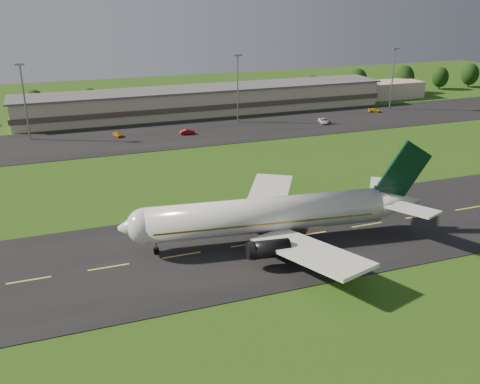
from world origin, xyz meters
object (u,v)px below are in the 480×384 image
object	(u,v)px
airliner	(271,215)
service_vehicle_c	(323,121)
light_mast_west	(24,93)
service_vehicle_d	(375,110)
service_vehicle_b	(187,132)
terminal	(225,99)
light_mast_east	(393,71)
service_vehicle_a	(118,134)
light_mast_centre	(238,80)

from	to	relation	value
airliner	service_vehicle_c	size ratio (longest dim) A/B	9.83
light_mast_west	service_vehicle_d	world-z (taller)	light_mast_west
airliner	service_vehicle_b	bearing A→B (deg)	93.09
terminal	service_vehicle_d	world-z (taller)	terminal
light_mast_west	airliner	bearing A→B (deg)	-65.34
light_mast_east	service_vehicle_c	bearing A→B (deg)	-161.12
light_mast_west	light_mast_east	world-z (taller)	same
service_vehicle_a	light_mast_west	bearing A→B (deg)	151.07
service_vehicle_c	service_vehicle_b	bearing A→B (deg)	-164.78
light_mast_centre	light_mast_east	bearing A→B (deg)	0.00
airliner	service_vehicle_a	size ratio (longest dim) A/B	13.13
terminal	light_mast_west	size ratio (longest dim) A/B	7.13
service_vehicle_a	service_vehicle_b	distance (m)	19.26
light_mast_east	service_vehicle_d	xyz separation A→B (m)	(-7.78, -2.87, -12.02)
service_vehicle_a	service_vehicle_d	bearing A→B (deg)	-14.42
terminal	service_vehicle_b	bearing A→B (deg)	-127.63
terminal	service_vehicle_c	world-z (taller)	terminal
light_mast_west	service_vehicle_c	distance (m)	85.40
airliner	light_mast_west	bearing A→B (deg)	121.62
terminal	service_vehicle_b	distance (m)	32.68
terminal	light_mast_centre	distance (m)	18.45
light_mast_east	service_vehicle_a	xyz separation A→B (m)	(-92.21, -5.22, -11.97)
terminal	light_mast_west	world-z (taller)	light_mast_west
terminal	light_mast_centre	size ratio (longest dim) A/B	7.13
service_vehicle_c	light_mast_west	bearing A→B (deg)	-170.58
light_mast_west	light_mast_east	distance (m)	115.00
airliner	service_vehicle_c	distance (m)	84.02
light_mast_centre	light_mast_east	distance (m)	55.00
service_vehicle_c	service_vehicle_d	world-z (taller)	service_vehicle_c
light_mast_centre	service_vehicle_a	bearing A→B (deg)	-172.01
light_mast_centre	service_vehicle_d	world-z (taller)	light_mast_centre
terminal	light_mast_east	size ratio (longest dim) A/B	7.13
light_mast_west	light_mast_east	size ratio (longest dim) A/B	1.00
service_vehicle_c	service_vehicle_d	distance (m)	24.59
service_vehicle_d	service_vehicle_c	bearing A→B (deg)	137.68
service_vehicle_c	airliner	bearing A→B (deg)	-107.50
airliner	service_vehicle_c	bearing A→B (deg)	62.81
service_vehicle_c	service_vehicle_d	xyz separation A→B (m)	(23.33, 7.77, -0.11)
light_mast_east	service_vehicle_c	size ratio (longest dim) A/B	3.91
light_mast_east	service_vehicle_a	distance (m)	93.14
terminal	light_mast_west	xyz separation A→B (m)	(-61.40, -16.18, 8.75)
airliner	light_mast_centre	distance (m)	83.79
service_vehicle_a	service_vehicle_b	world-z (taller)	service_vehicle_b
terminal	service_vehicle_d	distance (m)	49.73
light_mast_centre	service_vehicle_a	size ratio (longest dim) A/B	5.22
service_vehicle_a	service_vehicle_b	xyz separation A→B (m)	(18.76, -4.35, 0.03)
airliner	service_vehicle_d	xyz separation A→B (m)	(70.45, 77.23, -3.94)
light_mast_centre	terminal	bearing A→B (deg)	85.05
terminal	service_vehicle_b	xyz separation A→B (m)	(-19.86, -25.76, -3.20)
airliner	service_vehicle_b	world-z (taller)	airliner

